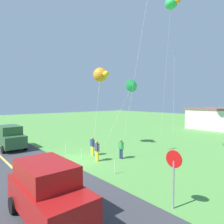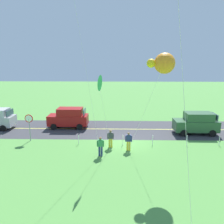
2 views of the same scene
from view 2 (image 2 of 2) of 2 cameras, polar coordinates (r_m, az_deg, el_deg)
ground_plane at (r=21.66m, az=3.08°, el=-7.55°), size 120.00×120.00×0.10m
asphalt_road at (r=25.43m, az=2.83°, el=-4.28°), size 120.00×7.00×0.00m
road_centre_stripe at (r=25.43m, az=2.83°, el=-4.27°), size 120.00×0.16×0.00m
car_suv_foreground at (r=26.19m, az=-10.73°, el=-1.36°), size 4.40×2.12×2.24m
car_parked_west_near at (r=25.15m, az=20.31°, el=-2.56°), size 4.40×2.12×2.24m
stop_sign at (r=22.72m, az=-19.96°, el=-2.45°), size 0.76×0.08×2.56m
person_adult_near at (r=18.31m, az=-2.90°, el=-8.42°), size 0.58×0.22×1.60m
person_adult_companion at (r=20.01m, az=-0.38°, el=-6.50°), size 0.58×0.22×1.60m
person_child_watcher at (r=19.42m, az=4.16°, el=-7.16°), size 0.58×0.22×1.60m
kite_blue_mid at (r=15.86m, az=-3.29°, el=7.21°), size 0.94×3.70×6.52m
kite_yellow_high at (r=15.98m, az=12.75°, el=11.77°), size 2.89×3.23×7.99m
fence_post_0 at (r=22.74m, az=25.21°, el=-6.47°), size 0.05×0.05×0.90m
fence_post_1 at (r=21.74m, az=18.21°, el=-6.72°), size 0.05×0.05×0.90m
fence_post_2 at (r=21.06m, az=10.09°, el=-6.90°), size 0.05×0.05×0.90m
fence_post_3 at (r=20.83m, az=2.72°, el=-6.93°), size 0.05×0.05×0.90m
fence_post_4 at (r=21.11m, az=-8.34°, el=-6.78°), size 0.05×0.05×0.90m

